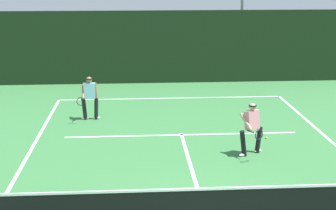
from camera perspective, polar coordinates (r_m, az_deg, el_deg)
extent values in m
cube|color=white|center=(20.85, 0.31, 0.79)|extent=(9.21, 0.10, 0.01)
cube|color=white|center=(16.26, 1.55, -3.41)|extent=(7.51, 0.10, 0.01)
cube|color=white|center=(13.42, 2.79, -7.57)|extent=(0.10, 6.40, 0.01)
cube|color=white|center=(10.12, 4.97, -9.48)|extent=(9.92, 0.03, 0.05)
cylinder|color=black|center=(14.87, 10.27, -3.91)|extent=(0.26, 0.23, 0.78)
cylinder|color=black|center=(14.48, 8.56, -4.36)|extent=(0.30, 0.25, 0.78)
ellipsoid|color=white|center=(14.98, 10.21, -5.14)|extent=(0.28, 0.22, 0.09)
ellipsoid|color=white|center=(14.60, 8.50, -5.61)|extent=(0.28, 0.22, 0.09)
cube|color=pink|center=(14.47, 9.54, -1.68)|extent=(0.49, 0.45, 0.56)
cylinder|color=tan|center=(14.63, 10.17, -1.63)|extent=(0.16, 0.14, 0.59)
cylinder|color=tan|center=(14.34, 8.88, -1.92)|extent=(0.33, 0.49, 0.44)
sphere|color=tan|center=(14.37, 9.60, -0.20)|extent=(0.21, 0.21, 0.21)
cylinder|color=black|center=(14.36, 9.61, -0.06)|extent=(0.30, 0.30, 0.04)
cylinder|color=black|center=(14.19, 9.37, -3.00)|extent=(0.16, 0.24, 0.03)
torus|color=black|center=(13.96, 10.32, -3.35)|extent=(0.27, 0.17, 0.29)
cylinder|color=black|center=(18.03, -8.17, -0.40)|extent=(0.18, 0.14, 0.78)
cylinder|color=black|center=(18.06, -9.50, -0.44)|extent=(0.19, 0.14, 0.79)
ellipsoid|color=white|center=(18.12, -8.13, -1.45)|extent=(0.26, 0.12, 0.09)
ellipsoid|color=white|center=(18.15, -9.45, -1.48)|extent=(0.26, 0.12, 0.09)
cube|color=#8CCCE0|center=(17.88, -8.92, 1.63)|extent=(0.41, 0.25, 0.56)
cylinder|color=#9E704C|center=(17.87, -8.20, 1.57)|extent=(0.14, 0.10, 0.60)
cylinder|color=#9E704C|center=(17.90, -9.63, 1.53)|extent=(0.11, 0.49, 0.49)
sphere|color=#9E704C|center=(17.79, -8.97, 2.86)|extent=(0.21, 0.21, 0.21)
cylinder|color=black|center=(17.78, -8.98, 2.97)|extent=(0.23, 0.23, 0.04)
cylinder|color=black|center=(17.71, -9.82, 0.68)|extent=(0.04, 0.26, 0.03)
torus|color=black|center=(17.38, -9.90, 0.40)|extent=(0.29, 0.03, 0.29)
sphere|color=#D1E033|center=(16.19, 11.12, -3.67)|extent=(0.07, 0.07, 0.07)
cube|color=black|center=(23.44, -0.22, 6.61)|extent=(21.88, 0.12, 3.38)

